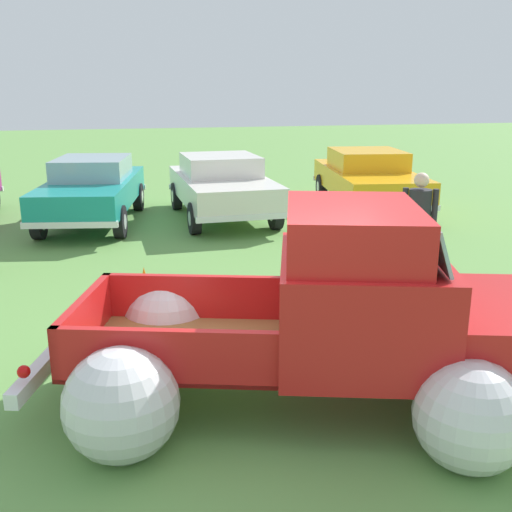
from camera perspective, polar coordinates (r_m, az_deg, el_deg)
name	(u,v)px	position (r m, az deg, el deg)	size (l,w,h in m)	color
ground_plane	(288,401)	(5.98, 3.02, -13.55)	(80.00, 80.00, 0.00)	#609347
vintage_pickup_truck	(331,329)	(5.66, 7.09, -6.89)	(4.98, 3.73, 1.96)	black
show_car_1	(92,188)	(13.73, -15.27, 6.25)	(2.53, 4.66, 1.43)	black
show_car_2	(222,184)	(13.77, -3.28, 6.81)	(2.02, 4.28, 1.43)	black
show_car_3	(368,177)	(15.10, 10.58, 7.37)	(2.60, 4.80, 1.43)	black
spectator_0	(419,220)	(9.46, 15.18, 3.28)	(0.51, 0.46, 1.70)	navy
lane_cone_0	(145,290)	(8.16, -10.50, -3.19)	(0.36, 0.36, 0.63)	black
lane_cone_1	(315,279)	(8.50, 5.64, -2.21)	(0.36, 0.36, 0.63)	black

